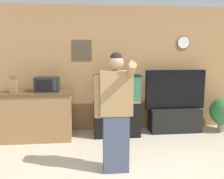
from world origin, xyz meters
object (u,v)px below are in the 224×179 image
(microwave, at_px, (47,84))
(tv_on_stand, at_px, (175,113))
(aquarium_on_stand, at_px, (117,106))
(person_standing, at_px, (115,111))
(knife_block, at_px, (13,86))
(counter_island, at_px, (37,115))
(potted_plant, at_px, (224,112))

(microwave, height_order, tv_on_stand, tv_on_stand)
(aquarium_on_stand, bearing_deg, microwave, 178.20)
(microwave, bearing_deg, person_standing, -53.43)
(knife_block, distance_m, person_standing, 2.25)
(counter_island, distance_m, aquarium_on_stand, 1.55)
(microwave, distance_m, aquarium_on_stand, 1.41)
(counter_island, height_order, knife_block, knife_block)
(aquarium_on_stand, height_order, tv_on_stand, tv_on_stand)
(aquarium_on_stand, relative_size, potted_plant, 1.72)
(counter_island, relative_size, microwave, 3.01)
(microwave, relative_size, tv_on_stand, 0.35)
(microwave, xyz_separation_m, knife_block, (-0.60, -0.08, -0.02))
(aquarium_on_stand, distance_m, person_standing, 1.51)
(tv_on_stand, bearing_deg, aquarium_on_stand, -173.34)
(microwave, xyz_separation_m, tv_on_stand, (2.58, 0.10, -0.67))
(potted_plant, bearing_deg, aquarium_on_stand, -178.88)
(aquarium_on_stand, bearing_deg, knife_block, -178.83)
(knife_block, bearing_deg, potted_plant, 1.14)
(microwave, distance_m, potted_plant, 3.67)
(counter_island, bearing_deg, potted_plant, 0.47)
(counter_island, distance_m, person_standing, 2.04)
(aquarium_on_stand, xyz_separation_m, person_standing, (-0.21, -1.48, 0.26))
(counter_island, xyz_separation_m, aquarium_on_stand, (1.54, -0.01, 0.15))
(counter_island, relative_size, knife_block, 4.15)
(tv_on_stand, height_order, person_standing, person_standing)
(microwave, relative_size, person_standing, 0.27)
(counter_island, bearing_deg, tv_on_stand, 2.71)
(knife_block, relative_size, tv_on_stand, 0.25)
(microwave, relative_size, knife_block, 1.38)
(counter_island, relative_size, person_standing, 0.81)
(counter_island, relative_size, potted_plant, 1.90)
(aquarium_on_stand, bearing_deg, counter_island, 179.51)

